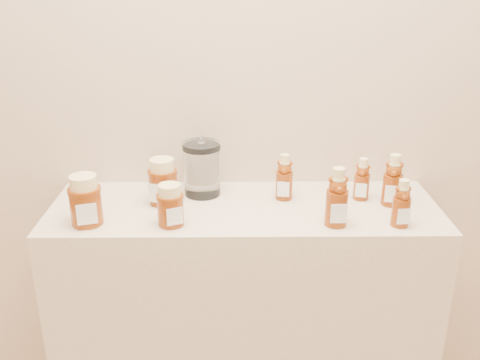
{
  "coord_description": "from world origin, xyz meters",
  "views": [
    {
      "loc": [
        -0.03,
        0.05,
        1.59
      ],
      "look_at": [
        -0.01,
        1.52,
        1.0
      ],
      "focal_mm": 40.0,
      "sensor_mm": 36.0,
      "label": 1
    }
  ],
  "objects_px": {
    "display_table": "(244,326)",
    "glass_canister": "(202,167)",
    "bear_bottle_front_left": "(337,193)",
    "honey_jar_left": "(85,200)",
    "bear_bottle_back_left": "(284,174)"
  },
  "relations": [
    {
      "from": "display_table",
      "to": "bear_bottle_front_left",
      "type": "bearing_deg",
      "value": -26.09
    },
    {
      "from": "bear_bottle_back_left",
      "to": "glass_canister",
      "type": "distance_m",
      "value": 0.26
    },
    {
      "from": "glass_canister",
      "to": "bear_bottle_front_left",
      "type": "bearing_deg",
      "value": -29.79
    },
    {
      "from": "honey_jar_left",
      "to": "bear_bottle_front_left",
      "type": "bearing_deg",
      "value": -17.65
    },
    {
      "from": "bear_bottle_back_left",
      "to": "honey_jar_left",
      "type": "bearing_deg",
      "value": -152.75
    },
    {
      "from": "display_table",
      "to": "glass_canister",
      "type": "height_order",
      "value": "glass_canister"
    },
    {
      "from": "display_table",
      "to": "bear_bottle_front_left",
      "type": "xyz_separation_m",
      "value": [
        0.26,
        -0.13,
        0.55
      ]
    },
    {
      "from": "bear_bottle_front_left",
      "to": "honey_jar_left",
      "type": "xyz_separation_m",
      "value": [
        -0.71,
        0.01,
        -0.02
      ]
    },
    {
      "from": "bear_bottle_front_left",
      "to": "honey_jar_left",
      "type": "distance_m",
      "value": 0.71
    },
    {
      "from": "display_table",
      "to": "bear_bottle_front_left",
      "type": "distance_m",
      "value": 0.62
    },
    {
      "from": "honey_jar_left",
      "to": "display_table",
      "type": "bearing_deg",
      "value": -2.56
    },
    {
      "from": "display_table",
      "to": "honey_jar_left",
      "type": "distance_m",
      "value": 0.7
    },
    {
      "from": "bear_bottle_back_left",
      "to": "honey_jar_left",
      "type": "height_order",
      "value": "bear_bottle_back_left"
    },
    {
      "from": "bear_bottle_front_left",
      "to": "display_table",
      "type": "bearing_deg",
      "value": 152.76
    },
    {
      "from": "glass_canister",
      "to": "honey_jar_left",
      "type": "bearing_deg",
      "value": -146.48
    }
  ]
}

